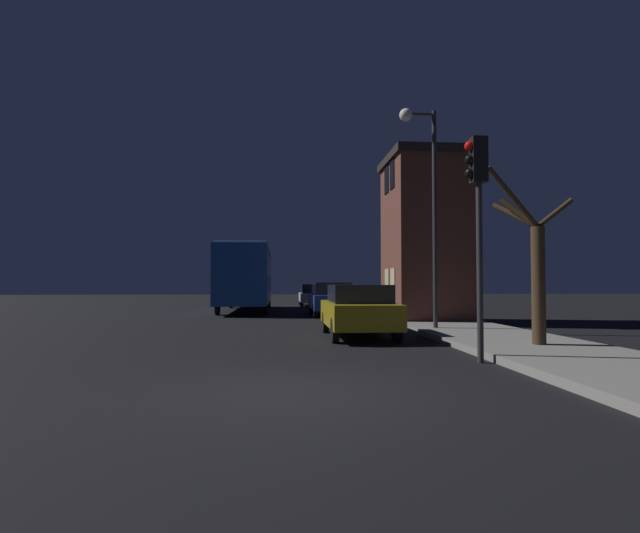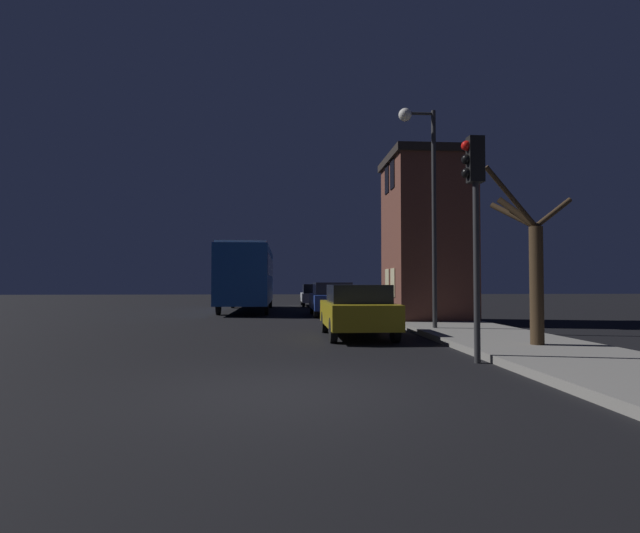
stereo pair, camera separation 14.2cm
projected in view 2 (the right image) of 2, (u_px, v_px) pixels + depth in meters
ground_plane at (288, 391)px, 7.11m from camera, size 120.00×120.00×0.00m
brick_building at (427, 236)px, 19.81m from camera, size 3.18×3.88×6.48m
streetlamp at (424, 181)px, 15.53m from camera, size 1.18×0.41×6.84m
traffic_light at (474, 200)px, 9.71m from camera, size 0.43×0.24×4.41m
bare_tree at (533, 267)px, 11.30m from camera, size 2.11×1.02×4.01m
bus at (248, 273)px, 27.47m from camera, size 2.51×10.37×3.49m
car_near_lane at (357, 310)px, 14.19m from camera, size 1.80×4.15×1.49m
car_mid_lane at (331, 298)px, 23.34m from camera, size 1.85×4.73×1.56m
car_far_lane at (314, 295)px, 33.44m from camera, size 1.73×4.24×1.46m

